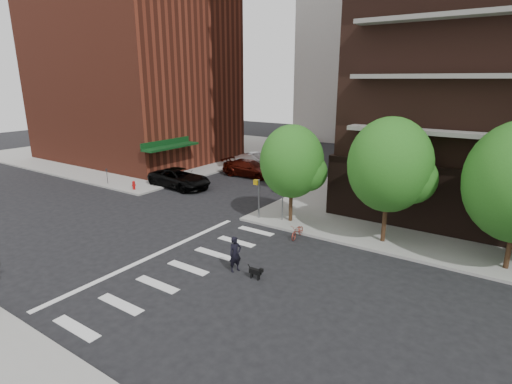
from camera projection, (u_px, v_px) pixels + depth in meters
name	position (u px, v px, depth m)	size (l,w,h in m)	color
ground	(147.00, 254.00, 21.34)	(120.00, 120.00, 0.00)	black
sidewalk_nw	(160.00, 148.00, 53.27)	(31.00, 33.00, 0.15)	gray
crosswalk	(176.00, 264.00, 20.15)	(3.85, 13.00, 0.01)	silver
midrise_nw	(132.00, 68.00, 44.79)	(21.40, 15.50, 20.00)	maroon
tree_a	(292.00, 162.00, 24.84)	(4.00, 4.00, 5.90)	#301E11
tree_b	(390.00, 165.00, 21.45)	(4.50, 4.50, 6.65)	#301E11
pedestrian_signal	(264.00, 193.00, 25.88)	(2.18, 0.67, 2.60)	slate
fire_hydrant	(134.00, 185.00, 33.08)	(0.24, 0.24, 0.73)	#A50C0C
parking_meter	(107.00, 174.00, 34.86)	(0.10, 0.08, 1.32)	black
parked_car_black	(179.00, 178.00, 34.15)	(5.86, 2.70, 1.63)	black
parked_car_maroon	(250.00, 168.00, 37.98)	(5.48, 2.23, 1.59)	#3B0C06
parked_car_silver	(256.00, 160.00, 41.85)	(4.65, 1.62, 1.53)	#B3B6BA
scooter	(298.00, 231.00, 23.36)	(0.55, 1.57, 0.83)	#9F3A2D
dog_walker	(235.00, 254.00, 19.18)	(0.42, 0.65, 1.77)	black
dog	(256.00, 272.00, 18.53)	(0.71, 0.21, 0.61)	black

